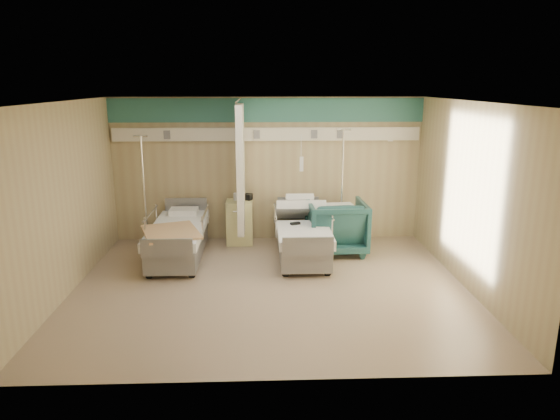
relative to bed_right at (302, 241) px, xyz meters
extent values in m
cube|color=#89715E|center=(-0.60, -1.30, -0.32)|extent=(6.00, 5.00, 0.00)
cube|color=tan|center=(-0.60, 1.20, 1.08)|extent=(6.00, 0.04, 2.80)
cube|color=tan|center=(-0.60, -3.80, 1.08)|extent=(6.00, 0.04, 2.80)
cube|color=tan|center=(-3.60, -1.30, 1.08)|extent=(0.04, 5.00, 2.80)
cube|color=tan|center=(2.40, -1.30, 1.08)|extent=(0.04, 5.00, 2.80)
cube|color=white|center=(-0.60, -1.30, 2.48)|extent=(6.00, 5.00, 0.04)
cube|color=#2F6E68|center=(-0.60, 1.18, 2.23)|extent=(6.00, 0.04, 0.45)
cube|color=silver|center=(-0.60, 1.15, 1.79)|extent=(5.88, 0.08, 0.25)
cylinder|color=silver|center=(-1.10, 0.30, 2.44)|extent=(0.03, 1.80, 0.03)
cube|color=white|center=(-1.10, 0.65, 1.19)|extent=(0.12, 0.90, 2.35)
cube|color=#E1DB8C|center=(-1.15, 0.90, 0.11)|extent=(0.50, 0.48, 0.85)
imported|color=#1D4949|center=(0.65, 0.30, 0.18)|extent=(1.08, 1.11, 0.98)
cube|color=silver|center=(0.66, 0.32, 0.70)|extent=(0.70, 0.64, 0.07)
cylinder|color=silver|center=(0.80, 0.71, -0.30)|extent=(0.40, 0.40, 0.03)
cylinder|color=silver|center=(0.80, 0.71, 0.80)|extent=(0.04, 0.04, 2.22)
cylinder|color=silver|center=(0.80, 0.71, 1.91)|extent=(0.27, 0.03, 0.03)
cylinder|color=silver|center=(-2.90, 0.70, -0.30)|extent=(0.38, 0.38, 0.03)
cylinder|color=silver|center=(-2.90, 0.70, 0.74)|extent=(0.03, 0.03, 2.12)
cylinder|color=silver|center=(-2.90, 0.70, 1.80)|extent=(0.25, 0.03, 0.03)
cube|color=black|center=(-0.13, -0.02, 0.33)|extent=(0.19, 0.14, 0.04)
cube|color=tan|center=(-2.23, -0.46, 0.33)|extent=(1.16, 1.30, 0.04)
cube|color=black|center=(-1.02, 0.98, 0.60)|extent=(0.26, 0.22, 0.12)
cylinder|color=white|center=(-1.21, 0.96, 0.60)|extent=(0.11, 0.11, 0.14)
camera|label=1|loc=(-0.73, -8.47, 2.75)|focal=32.00mm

